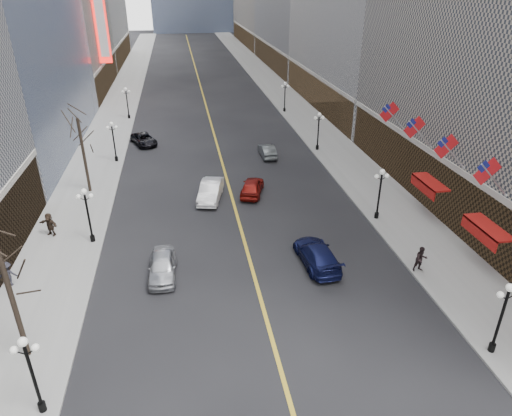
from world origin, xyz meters
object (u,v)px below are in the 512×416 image
object	(u,v)px
streetlamp_west_1	(87,210)
car_nb_far	(144,139)
streetlamp_east_2	(319,127)
car_sb_mid	(252,187)
streetlamp_east_0	(503,311)
streetlamp_west_3	(127,100)
streetlamp_east_1	(380,189)
streetlamp_west_0	(31,368)
car_sb_near	(317,254)
streetlamp_east_3	(285,94)
car_sb_far	(267,151)
streetlamp_west_2	(113,137)
car_nb_mid	(211,191)
car_nb_near	(162,266)

from	to	relation	value
streetlamp_west_1	car_nb_far	distance (m)	24.00
streetlamp_east_2	car_sb_mid	world-z (taller)	streetlamp_east_2
streetlamp_east_0	streetlamp_west_1	bearing A→B (deg)	145.86
streetlamp_east_0	streetlamp_west_3	bearing A→B (deg)	114.41
streetlamp_east_0	streetlamp_west_1	size ratio (longest dim) A/B	1.00
car_nb_far	streetlamp_east_2	bearing A→B (deg)	-36.30
streetlamp_east_1	streetlamp_west_0	size ratio (longest dim) A/B	1.00
streetlamp_west_1	car_sb_near	world-z (taller)	streetlamp_west_1
streetlamp_east_3	car_sb_mid	bearing A→B (deg)	-108.56
car_sb_far	streetlamp_east_3	bearing A→B (deg)	-109.02
streetlamp_west_2	car_nb_mid	distance (m)	15.28
streetlamp_east_1	streetlamp_west_1	distance (m)	23.60
streetlamp_east_1	car_sb_near	xyz separation A→B (m)	(-7.06, -5.83, -2.09)
car_nb_near	car_nb_far	bearing A→B (deg)	97.04
car_nb_far	streetlamp_west_1	bearing A→B (deg)	-117.61
car_nb_mid	car_nb_far	bearing A→B (deg)	125.57
streetlamp_west_1	car_sb_mid	bearing A→B (deg)	26.47
streetlamp_west_0	streetlamp_west_2	xyz separation A→B (m)	(0.00, 34.00, 0.00)
car_sb_near	car_sb_mid	bearing A→B (deg)	-81.55
streetlamp_east_3	car_nb_near	xyz separation A→B (m)	(-18.08, -41.45, -2.11)
streetlamp_west_1	car_nb_mid	size ratio (longest dim) A/B	0.87
streetlamp_east_1	car_nb_far	distance (m)	31.64
streetlamp_east_3	car_sb_mid	distance (m)	30.79
car_nb_far	streetlamp_east_1	bearing A→B (deg)	-69.65
streetlamp_west_2	car_nb_far	xyz separation A→B (m)	(2.80, 5.74, -2.22)
car_nb_mid	car_sb_mid	xyz separation A→B (m)	(4.02, 0.42, -0.06)
streetlamp_east_3	car_sb_near	world-z (taller)	streetlamp_east_3
streetlamp_east_1	car_nb_far	xyz separation A→B (m)	(-20.80, 23.74, -2.22)
car_sb_far	streetlamp_west_2	bearing A→B (deg)	-4.28
streetlamp_west_1	car_nb_near	world-z (taller)	streetlamp_west_1
car_sb_far	car_nb_mid	bearing A→B (deg)	54.00
streetlamp_east_1	car_nb_mid	bearing A→B (deg)	154.92
streetlamp_east_2	streetlamp_west_0	world-z (taller)	same
streetlamp_east_1	car_sb_mid	world-z (taller)	streetlamp_east_1
streetlamp_east_1	streetlamp_west_2	world-z (taller)	same
streetlamp_west_2	streetlamp_west_3	xyz separation A→B (m)	(0.00, 18.00, 0.00)
streetlamp_east_0	car_sb_near	size ratio (longest dim) A/B	0.81
streetlamp_east_3	streetlamp_west_0	bearing A→B (deg)	-114.41
streetlamp_west_0	streetlamp_east_2	bearing A→B (deg)	55.23
streetlamp_west_3	car_sb_near	xyz separation A→B (m)	(16.54, -41.83, -2.09)
car_nb_mid	car_sb_mid	world-z (taller)	car_nb_mid
streetlamp_west_1	streetlamp_west_3	xyz separation A→B (m)	(0.00, 36.00, 0.00)
streetlamp_east_1	streetlamp_west_3	world-z (taller)	same
streetlamp_west_0	car_sb_near	world-z (taller)	streetlamp_west_0
streetlamp_east_3	streetlamp_west_2	size ratio (longest dim) A/B	1.00
streetlamp_east_3	car_nb_near	bearing A→B (deg)	-113.56
streetlamp_east_3	streetlamp_west_2	distance (m)	29.68
streetlamp_east_3	streetlamp_east_1	bearing A→B (deg)	-90.00
car_sb_near	car_nb_far	bearing A→B (deg)	-68.70
streetlamp_east_2	car_nb_near	bearing A→B (deg)	-127.63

